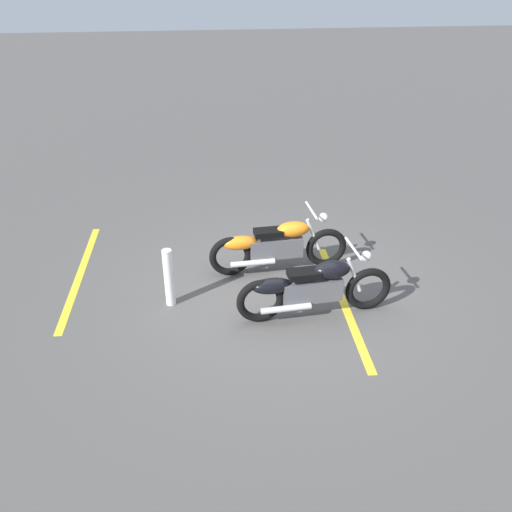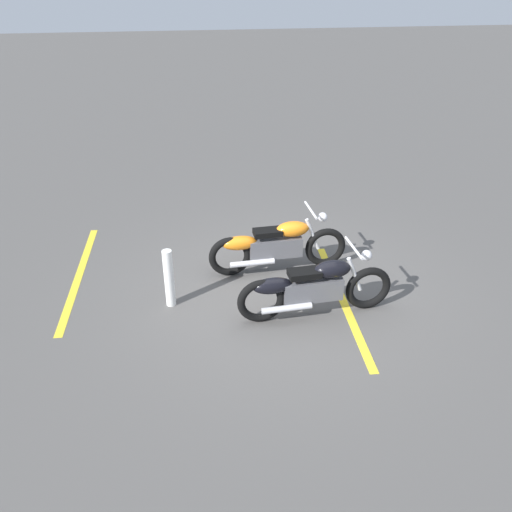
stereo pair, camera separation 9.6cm
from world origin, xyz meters
name	(u,v)px [view 1 (the left image)]	position (x,y,z in m)	size (l,w,h in m)	color
ground_plane	(285,291)	(0.00, 0.00, 0.00)	(60.00, 60.00, 0.00)	#514F4C
motorcycle_bright_foreground	(276,245)	(0.06, -0.63, 0.46)	(2.23, 0.62, 1.04)	black
motorcycle_dark_foreground	(312,288)	(-0.25, 0.64, 0.46)	(2.23, 0.62, 1.04)	black
bollard_post	(169,278)	(1.72, 0.12, 0.45)	(0.14, 0.14, 0.90)	white
parking_stripe_near	(343,301)	(-0.81, 0.37, 0.00)	(3.20, 0.12, 0.01)	yellow
parking_stripe_mid	(80,274)	(3.18, -0.88, 0.00)	(3.20, 0.12, 0.01)	yellow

